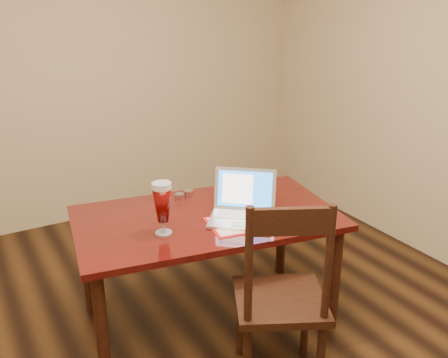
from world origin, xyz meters
TOP-DOWN VIEW (x-y plane):
  - room_shell at (0.00, 0.00)m, footprint 4.51×5.01m
  - dining_table at (0.37, 0.61)m, footprint 1.64×1.09m
  - dining_chair at (0.44, -0.04)m, footprint 0.60×0.59m

SIDE VIEW (x-z plane):
  - dining_chair at x=0.44m, z-range -0.03..1.03m
  - dining_table at x=0.37m, z-range 0.14..1.14m
  - room_shell at x=0.00m, z-range 0.41..3.11m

